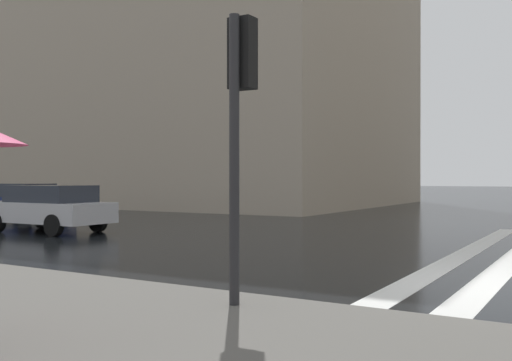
# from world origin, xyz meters

# --- Properties ---
(ground_plane) EXTENTS (220.00, 220.00, 0.00)m
(ground_plane) POSITION_xyz_m (0.00, 0.00, 0.00)
(ground_plane) COLOR black
(haussmann_block_mid) EXTENTS (18.42, 28.28, 22.50)m
(haussmann_block_mid) POSITION_xyz_m (21.71, 23.66, 11.02)
(haussmann_block_mid) COLOR tan
(haussmann_block_mid) RESTS_ON ground_plane
(traffic_signal_post) EXTENTS (0.44, 0.30, 3.39)m
(traffic_signal_post) POSITION_xyz_m (-3.56, 2.47, 2.60)
(traffic_signal_post) COLOR #232326
(traffic_signal_post) RESTS_ON sidewalk_pavement
(car_navy) EXTENTS (1.85, 4.10, 1.41)m
(car_navy) POSITION_xyz_m (5.50, 18.24, 0.76)
(car_navy) COLOR navy
(car_navy) RESTS_ON ground_plane
(car_silver) EXTENTS (1.85, 4.10, 1.41)m
(car_silver) POSITION_xyz_m (2.50, 13.08, 0.76)
(car_silver) COLOR #B7B7BC
(car_silver) RESTS_ON ground_plane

